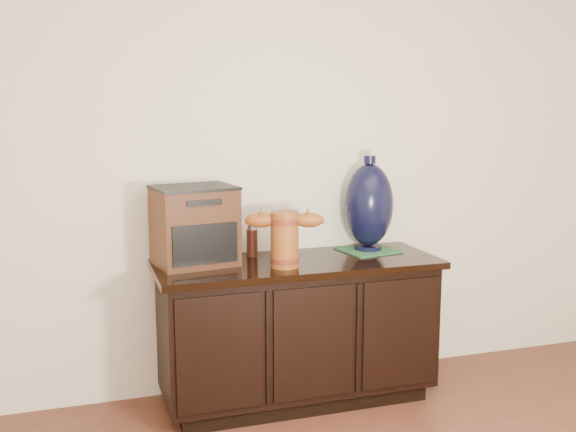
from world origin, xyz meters
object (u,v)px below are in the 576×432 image
object	(u,v)px
sideboard	(297,329)
lamp_base	(369,205)
spray_can	(252,241)
tv_radio	(195,226)
terracotta_vessel	(285,236)

from	to	relation	value
sideboard	lamp_base	bearing A→B (deg)	13.40
lamp_base	spray_can	size ratio (longest dim) A/B	3.01
tv_radio	spray_can	world-z (taller)	tv_radio
sideboard	tv_radio	bearing A→B (deg)	170.31
tv_radio	spray_can	size ratio (longest dim) A/B	2.56
sideboard	tv_radio	xyz separation A→B (m)	(-0.51, 0.09, 0.57)
terracotta_vessel	lamp_base	bearing A→B (deg)	37.60
tv_radio	terracotta_vessel	bearing A→B (deg)	-34.15
lamp_base	terracotta_vessel	bearing A→B (deg)	-158.93
tv_radio	lamp_base	size ratio (longest dim) A/B	0.85
terracotta_vessel	spray_can	world-z (taller)	terracotta_vessel
sideboard	tv_radio	distance (m)	0.77
tv_radio	lamp_base	distance (m)	0.96
terracotta_vessel	lamp_base	distance (m)	0.59
sideboard	spray_can	bearing A→B (deg)	140.09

